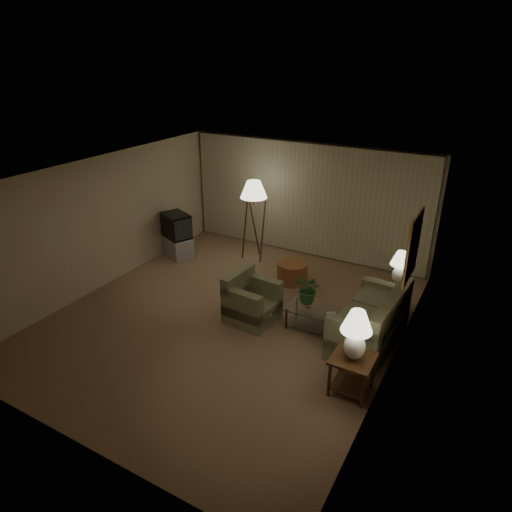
{
  "coord_description": "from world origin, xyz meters",
  "views": [
    {
      "loc": [
        4.03,
        -6.15,
        4.59
      ],
      "look_at": [
        0.24,
        0.6,
        1.07
      ],
      "focal_mm": 32.0,
      "sensor_mm": 36.0,
      "label": 1
    }
  ],
  "objects": [
    {
      "name": "ground",
      "position": [
        0.0,
        0.0,
        0.0
      ],
      "size": [
        7.0,
        7.0,
        0.0
      ],
      "primitive_type": "plane",
      "color": "#997954",
      "rests_on": "ground"
    },
    {
      "name": "room_shell",
      "position": [
        0.02,
        1.51,
        1.75
      ],
      "size": [
        6.04,
        7.02,
        2.72
      ],
      "color": "beige",
      "rests_on": "ground"
    },
    {
      "name": "sofa",
      "position": [
        2.5,
        0.48,
        0.39
      ],
      "size": [
        1.86,
        1.11,
        0.78
      ],
      "rotation": [
        0.0,
        0.0,
        -1.64
      ],
      "color": "#7D825B",
      "rests_on": "ground"
    },
    {
      "name": "armchair",
      "position": [
        0.43,
        0.13,
        0.36
      ],
      "size": [
        0.98,
        0.94,
        0.72
      ],
      "rotation": [
        0.0,
        0.0,
        1.49
      ],
      "color": "#7D825B",
      "rests_on": "ground"
    },
    {
      "name": "side_table_near",
      "position": [
        2.65,
        -0.87,
        0.42
      ],
      "size": [
        0.59,
        0.59,
        0.6
      ],
      "color": "#33200E",
      "rests_on": "ground"
    },
    {
      "name": "side_table_far",
      "position": [
        2.65,
        1.73,
        0.4
      ],
      "size": [
        0.53,
        0.45,
        0.6
      ],
      "color": "#33200E",
      "rests_on": "ground"
    },
    {
      "name": "table_lamp_near",
      "position": [
        2.65,
        -0.87,
        1.05
      ],
      "size": [
        0.44,
        0.44,
        0.77
      ],
      "color": "silver",
      "rests_on": "side_table_near"
    },
    {
      "name": "table_lamp_far",
      "position": [
        2.65,
        1.73,
        0.98
      ],
      "size": [
        0.37,
        0.37,
        0.64
      ],
      "color": "silver",
      "rests_on": "side_table_far"
    },
    {
      "name": "coffee_table",
      "position": [
        1.57,
        0.38,
        0.28
      ],
      "size": [
        1.06,
        0.58,
        0.41
      ],
      "color": "silver",
      "rests_on": "ground"
    },
    {
      "name": "tv_cabinet",
      "position": [
        -2.55,
        1.73,
        0.25
      ],
      "size": [
        1.15,
        1.07,
        0.5
      ],
      "primitive_type": "cube",
      "rotation": [
        0.0,
        0.0,
        -0.43
      ],
      "color": "#AAAAAC",
      "rests_on": "ground"
    },
    {
      "name": "crt_tv",
      "position": [
        -2.55,
        1.73,
        0.79
      ],
      "size": [
        1.05,
        1.0,
        0.58
      ],
      "primitive_type": "cube",
      "rotation": [
        0.0,
        0.0,
        -0.43
      ],
      "color": "black",
      "rests_on": "tv_cabinet"
    },
    {
      "name": "floor_lamp",
      "position": [
        -0.9,
        2.54,
        0.99
      ],
      "size": [
        0.62,
        0.62,
        1.9
      ],
      "color": "#33200E",
      "rests_on": "ground"
    },
    {
      "name": "ottoman",
      "position": [
        0.43,
        1.88,
        0.22
      ],
      "size": [
        0.88,
        0.88,
        0.44
      ],
      "primitive_type": "cylinder",
      "rotation": [
        0.0,
        0.0,
        0.43
      ],
      "color": "#9D5F35",
      "rests_on": "ground"
    },
    {
      "name": "vase",
      "position": [
        1.42,
        0.38,
        0.49
      ],
      "size": [
        0.16,
        0.16,
        0.15
      ],
      "primitive_type": "imported",
      "rotation": [
        0.0,
        0.0,
        -0.1
      ],
      "color": "white",
      "rests_on": "coffee_table"
    },
    {
      "name": "flowers",
      "position": [
        1.42,
        0.38,
        0.83
      ],
      "size": [
        0.6,
        0.57,
        0.53
      ],
      "primitive_type": "imported",
      "rotation": [
        0.0,
        0.0,
        -0.39
      ],
      "color": "#306C32",
      "rests_on": "vase"
    },
    {
      "name": "book",
      "position": [
        1.82,
        0.28,
        0.42
      ],
      "size": [
        0.25,
        0.27,
        0.02
      ],
      "primitive_type": "imported",
      "rotation": [
        0.0,
        0.0,
        0.48
      ],
      "color": "olive",
      "rests_on": "coffee_table"
    }
  ]
}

